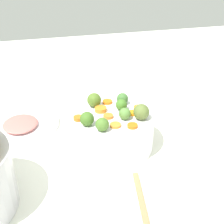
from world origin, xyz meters
name	(u,v)px	position (x,y,z in m)	size (l,w,h in m)	color
tabletop	(119,142)	(0.00, 0.00, 0.01)	(2.40, 2.40, 0.02)	white
serving_bowl_carrots	(112,131)	(0.02, -0.03, 0.07)	(0.24, 0.24, 0.10)	white
carrot_slice_0	(108,116)	(0.03, -0.04, 0.13)	(0.03, 0.03, 0.01)	orange
carrot_slice_1	(78,118)	(0.02, -0.12, 0.13)	(0.03, 0.03, 0.01)	orange
carrot_slice_2	(132,126)	(0.10, 0.01, 0.13)	(0.03, 0.03, 0.01)	orange
carrot_slice_3	(139,108)	(0.01, 0.06, 0.13)	(0.03, 0.03, 0.01)	orange
carrot_slice_4	(107,102)	(-0.05, -0.02, 0.13)	(0.03, 0.03, 0.01)	orange
carrot_slice_5	(101,109)	(-0.01, -0.05, 0.13)	(0.03, 0.03, 0.01)	orange
carrot_slice_6	(133,113)	(0.03, 0.03, 0.13)	(0.02, 0.02, 0.01)	orange
carrot_slice_7	(115,125)	(0.08, -0.03, 0.13)	(0.03, 0.03, 0.01)	orange
brussels_sprout_0	(87,119)	(0.06, -0.10, 0.14)	(0.04, 0.04, 0.04)	#446E25
brussels_sprout_1	(141,112)	(0.06, 0.04, 0.14)	(0.04, 0.04, 0.04)	#5E7135
brussels_sprout_2	(102,124)	(0.09, -0.07, 0.14)	(0.04, 0.04, 0.04)	#4E772C
brussels_sprout_3	(123,99)	(-0.03, 0.02, 0.14)	(0.03, 0.03, 0.03)	#427233
brussels_sprout_4	(94,100)	(-0.04, -0.06, 0.14)	(0.04, 0.04, 0.04)	#527127
brussels_sprout_5	(122,106)	(0.00, 0.01, 0.14)	(0.03, 0.03, 0.03)	#447928
brussels_sprout_6	(125,114)	(0.05, 0.00, 0.14)	(0.03, 0.03, 0.03)	#57863B
ham_plate	(23,124)	(-0.16, -0.28, 0.03)	(0.23, 0.23, 0.01)	white
ham_slice_main	(20,124)	(-0.14, -0.29, 0.04)	(0.12, 0.11, 0.02)	#D07069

